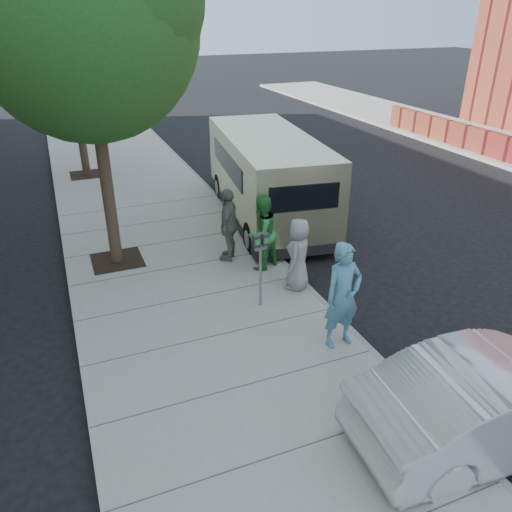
# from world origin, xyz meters

# --- Properties ---
(ground) EXTENTS (120.00, 120.00, 0.00)m
(ground) POSITION_xyz_m (0.00, 0.00, 0.00)
(ground) COLOR black
(ground) RESTS_ON ground
(sidewalk) EXTENTS (5.00, 60.00, 0.15)m
(sidewalk) POSITION_xyz_m (-1.00, 0.00, 0.07)
(sidewalk) COLOR gray
(sidewalk) RESTS_ON ground
(curb_face) EXTENTS (0.12, 60.00, 0.16)m
(curb_face) POSITION_xyz_m (1.44, 0.00, 0.07)
(curb_face) COLOR gray
(curb_face) RESTS_ON ground
(tree_near) EXTENTS (4.62, 4.60, 7.53)m
(tree_near) POSITION_xyz_m (-2.25, 2.40, 5.55)
(tree_near) COLOR black
(tree_near) RESTS_ON sidewalk
(tree_far) EXTENTS (3.92, 3.80, 6.49)m
(tree_far) POSITION_xyz_m (-2.25, 10.00, 4.88)
(tree_far) COLOR black
(tree_far) RESTS_ON sidewalk
(parking_meter) EXTENTS (0.34, 0.14, 1.60)m
(parking_meter) POSITION_xyz_m (0.17, -0.80, 1.31)
(parking_meter) COLOR gray
(parking_meter) RESTS_ON sidewalk
(van) EXTENTS (3.09, 6.99, 2.51)m
(van) POSITION_xyz_m (2.32, 3.88, 1.33)
(van) COLOR beige
(van) RESTS_ON ground
(sedan) EXTENTS (4.51, 1.82, 1.46)m
(sedan) POSITION_xyz_m (2.00, -5.28, 0.73)
(sedan) COLOR silver
(sedan) RESTS_ON ground
(person_officer) EXTENTS (0.77, 0.53, 2.01)m
(person_officer) POSITION_xyz_m (1.00, -2.56, 1.15)
(person_officer) COLOR teal
(person_officer) RESTS_ON sidewalk
(person_green_shirt) EXTENTS (1.07, 0.98, 1.78)m
(person_green_shirt) POSITION_xyz_m (0.84, 0.74, 1.04)
(person_green_shirt) COLOR #2C8738
(person_green_shirt) RESTS_ON sidewalk
(person_gray_shirt) EXTENTS (0.90, 0.93, 1.61)m
(person_gray_shirt) POSITION_xyz_m (1.20, -0.43, 0.95)
(person_gray_shirt) COLOR gray
(person_gray_shirt) RESTS_ON sidewalk
(person_striped_polo) EXTENTS (0.95, 1.12, 1.80)m
(person_striped_polo) POSITION_xyz_m (0.29, 1.48, 1.05)
(person_striped_polo) COLOR slate
(person_striped_polo) RESTS_ON sidewalk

